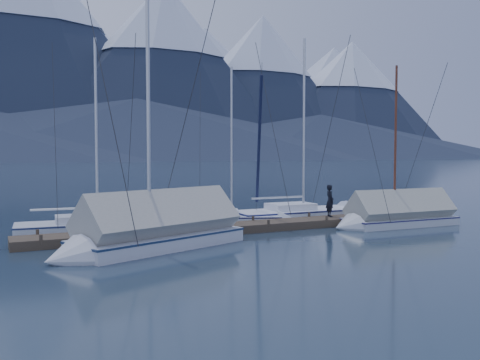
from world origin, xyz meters
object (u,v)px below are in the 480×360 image
at_px(sailboat_open_right, 312,214).
at_px(sailboat_covered_near, 392,217).
at_px(sailboat_open_mid, 241,220).
at_px(person, 330,201).
at_px(sailboat_covered_far, 146,235).
at_px(sailboat_open_left, 109,227).

xyz_separation_m(sailboat_open_right, sailboat_covered_near, (1.57, -4.12, 0.23)).
xyz_separation_m(sailboat_open_mid, person, (3.68, -2.08, 0.96)).
relative_size(sailboat_open_right, person, 6.58).
bearing_deg(sailboat_covered_near, sailboat_covered_far, -177.03).
bearing_deg(person, sailboat_open_right, 1.67).
bearing_deg(sailboat_covered_near, sailboat_open_left, 159.84).
bearing_deg(sailboat_covered_far, sailboat_covered_near, 2.97).
height_order(sailboat_covered_near, sailboat_covered_far, sailboat_covered_far).
xyz_separation_m(sailboat_open_left, sailboat_open_mid, (6.13, -0.40, -0.02)).
xyz_separation_m(sailboat_covered_far, person, (9.58, 2.49, 0.60)).
bearing_deg(sailboat_open_left, sailboat_covered_near, -20.16).
bearing_deg(sailboat_open_left, sailboat_covered_far, -87.39).
bearing_deg(sailboat_open_left, sailboat_open_mid, -3.78).
height_order(sailboat_open_right, person, sailboat_open_right).
bearing_deg(sailboat_open_mid, sailboat_open_right, 2.16).
xyz_separation_m(sailboat_covered_near, person, (-2.09, 1.89, 0.70)).
bearing_deg(person, sailboat_covered_far, 119.41).
distance_m(sailboat_covered_far, person, 9.91).
relative_size(sailboat_open_mid, sailboat_covered_far, 0.79).
distance_m(sailboat_open_left, sailboat_open_right, 10.33).
bearing_deg(sailboat_covered_near, sailboat_open_right, 110.86).
xyz_separation_m(sailboat_open_left, sailboat_covered_near, (11.90, -4.37, 0.25)).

